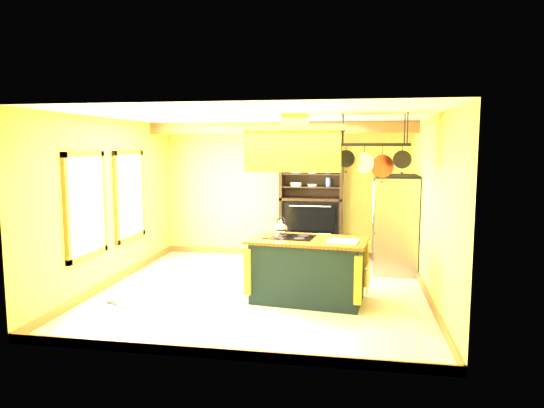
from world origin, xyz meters
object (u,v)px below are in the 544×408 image
(kitchen_island, at_px, (308,269))
(range_hood, at_px, (295,147))
(refrigerator, at_px, (395,226))
(pot_rack, at_px, (374,151))
(hutch, at_px, (311,217))

(kitchen_island, height_order, range_hood, range_hood)
(refrigerator, bearing_deg, pot_rack, -103.92)
(pot_rack, distance_m, refrigerator, 2.38)
(pot_rack, relative_size, refrigerator, 0.59)
(hutch, bearing_deg, pot_rack, -67.63)
(range_hood, bearing_deg, hutch, 89.54)
(refrigerator, height_order, hutch, hutch)
(hutch, bearing_deg, range_hood, -90.46)
(pot_rack, height_order, hutch, pot_rack)
(range_hood, bearing_deg, kitchen_island, 0.31)
(range_hood, relative_size, pot_rack, 1.40)
(pot_rack, height_order, refrigerator, pot_rack)
(refrigerator, bearing_deg, kitchen_island, -125.93)
(kitchen_island, height_order, refrigerator, refrigerator)
(range_hood, xyz_separation_m, refrigerator, (1.57, 1.90, -1.41))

